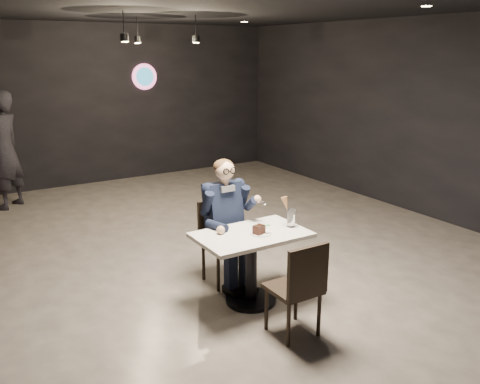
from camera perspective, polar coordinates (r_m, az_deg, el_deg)
floor at (r=6.49m, az=-1.96°, el=-7.05°), size 9.00×9.00×0.00m
wall_sign at (r=10.39m, az=-10.69°, el=12.61°), size 0.50×0.06×0.50m
pendant_lights at (r=7.80m, az=-9.85°, el=18.20°), size 1.40×1.20×0.36m
main_table at (r=5.20m, az=1.25°, el=-8.51°), size 1.10×0.70×0.75m
chair_far at (r=5.60m, az=-1.81°, el=-5.75°), size 0.42×0.46×0.92m
chair_near at (r=4.65m, az=5.99°, el=-10.50°), size 0.42×0.46×0.92m
seated_man at (r=5.51m, az=-1.83°, el=-3.24°), size 0.60×0.80×1.44m
dessert_plate at (r=5.04m, az=2.35°, el=-4.63°), size 0.22×0.22×0.01m
cake_slice at (r=5.00m, az=2.14°, el=-4.26°), size 0.13×0.12×0.08m
mint_leaf at (r=5.00m, az=3.13°, el=-3.77°), size 0.06×0.04×0.01m
sundae_glass at (r=5.23m, az=5.77°, el=-2.94°), size 0.08×0.08×0.19m
wafer_cone at (r=5.17m, az=5.15°, el=-1.30°), size 0.09×0.09×0.14m
passerby at (r=9.00m, az=-24.97°, el=4.26°), size 0.81×0.81×1.90m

